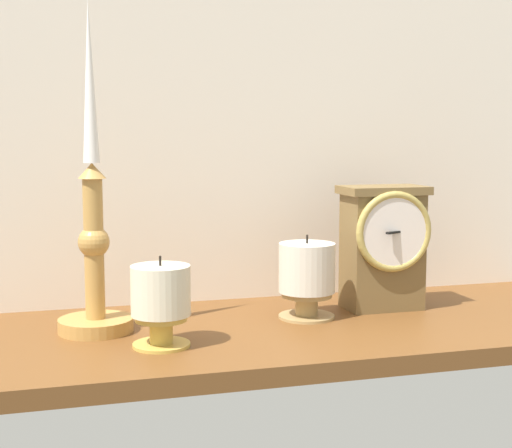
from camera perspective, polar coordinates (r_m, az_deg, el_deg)
ground_plane at (r=104.68cm, az=1.77°, el=-8.23°), size 100.00×36.00×2.40cm
back_wall at (r=119.00cm, az=-0.93°, el=9.97°), size 120.00×2.00×65.00cm
mantel_clock at (r=113.41cm, az=9.59°, el=-1.56°), size 12.38×9.08×18.32cm
candlestick_tall_left at (r=100.66cm, az=-12.13°, el=-1.13°), size 9.85×9.85×43.10cm
pillar_candle_front at (r=93.47cm, az=-7.19°, el=-5.70°), size 7.32×7.32×11.25cm
pillar_candle_near_clock at (r=107.13cm, az=3.85°, el=-3.92°), size 7.96×7.96×11.88cm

